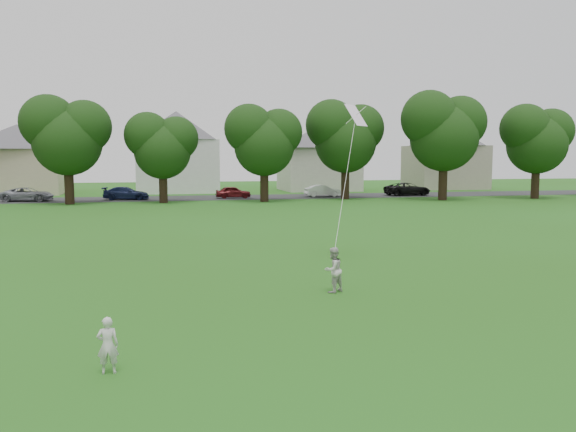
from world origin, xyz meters
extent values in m
plane|color=#245413|center=(0.00, 0.00, 0.00)|extent=(160.00, 160.00, 0.00)
cube|color=#2D2D30|center=(0.00, 42.00, 0.01)|extent=(90.00, 7.00, 0.01)
imported|color=silver|center=(-2.78, -0.87, 0.49)|extent=(0.36, 0.24, 0.98)
imported|color=beige|center=(2.65, 3.82, 0.62)|extent=(0.75, 0.70, 1.23)
plane|color=white|center=(4.80, 8.15, 5.11)|extent=(1.04, 0.99, 0.75)
cylinder|color=white|center=(3.73, 5.99, 3.00)|extent=(0.01, 0.01, 6.42)
cylinder|color=black|center=(-8.93, 37.01, 1.68)|extent=(0.73, 0.73, 3.35)
cylinder|color=black|center=(-1.61, 36.85, 1.44)|extent=(0.69, 0.69, 2.87)
cylinder|color=black|center=(6.73, 36.20, 1.59)|extent=(0.71, 0.71, 3.17)
cylinder|color=black|center=(14.44, 37.75, 1.72)|extent=(0.74, 0.74, 3.45)
cylinder|color=black|center=(22.42, 34.64, 1.85)|extent=(0.76, 0.76, 3.70)
cylinder|color=black|center=(31.57, 34.46, 1.66)|extent=(0.72, 0.72, 3.32)
imported|color=gray|center=(-12.88, 41.00, 0.60)|extent=(4.37, 2.30, 1.17)
imported|color=#141D40|center=(-4.81, 41.00, 0.58)|extent=(4.10, 2.02, 1.15)
imported|color=#5E1215|center=(4.70, 41.00, 0.56)|extent=(3.26, 1.35, 1.11)
imported|color=white|center=(13.29, 41.00, 0.58)|extent=(3.44, 1.23, 1.13)
imported|color=black|center=(22.03, 41.00, 0.64)|extent=(4.66, 2.35, 1.26)
cube|color=beige|center=(-16.00, 52.00, 2.30)|extent=(8.69, 7.04, 4.59)
pyramid|color=#525055|center=(-16.00, 52.00, 7.12)|extent=(12.53, 12.53, 2.53)
cube|color=white|center=(0.00, 52.00, 2.82)|extent=(8.50, 7.61, 5.64)
pyramid|color=#525055|center=(0.00, 52.00, 8.74)|extent=(12.26, 12.26, 3.10)
cube|color=beige|center=(16.00, 52.00, 2.42)|extent=(8.27, 7.53, 4.84)
pyramid|color=#525055|center=(16.00, 52.00, 7.50)|extent=(11.92, 11.92, 2.66)
cube|color=#A39987|center=(32.00, 52.00, 2.60)|extent=(8.64, 6.59, 5.20)
pyramid|color=#525055|center=(32.00, 52.00, 8.06)|extent=(12.46, 12.46, 2.86)
camera|label=1|loc=(-1.86, -10.45, 3.60)|focal=35.00mm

